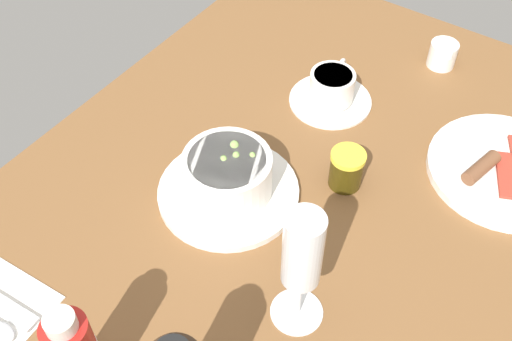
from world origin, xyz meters
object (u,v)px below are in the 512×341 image
object	(u,v)px
porridge_bowl	(228,179)
jam_jar	(346,169)
wine_glass	(302,256)
coffee_cup	(332,90)
breakfast_plate	(506,169)
creamer_jug	(443,54)

from	to	relation	value
porridge_bowl	jam_jar	xyz separation A→B (cm)	(-11.67, 13.03, -0.51)
wine_glass	jam_jar	distance (cm)	25.01
porridge_bowl	coffee_cup	distance (cm)	26.53
jam_jar	breakfast_plate	size ratio (longest dim) A/B	0.27
coffee_cup	wine_glass	distance (cm)	41.87
jam_jar	breakfast_plate	bearing A→B (deg)	129.08
creamer_jug	jam_jar	bearing A→B (deg)	-1.20
wine_glass	jam_jar	world-z (taller)	wine_glass
wine_glass	jam_jar	size ratio (longest dim) A/B	3.12
creamer_jug	jam_jar	xyz separation A→B (cm)	(34.43, -0.72, 0.77)
porridge_bowl	breakfast_plate	bearing A→B (deg)	130.23
coffee_cup	jam_jar	size ratio (longest dim) A/B	2.23
porridge_bowl	breakfast_plate	xyz separation A→B (cm)	(-27.27, 32.24, -2.74)
coffee_cup	wine_glass	world-z (taller)	wine_glass
coffee_cup	breakfast_plate	xyz separation A→B (cm)	(-0.86, 30.04, -1.61)
creamer_jug	breakfast_plate	xyz separation A→B (cm)	(18.82, 18.50, -1.45)
creamer_jug	wine_glass	bearing A→B (deg)	4.78
porridge_bowl	wine_glass	distance (cm)	23.25
porridge_bowl	creamer_jug	distance (cm)	48.12
wine_glass	breakfast_plate	distance (cm)	42.14
creamer_jug	breakfast_plate	size ratio (longest dim) A/B	0.24
creamer_jug	breakfast_plate	distance (cm)	26.43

